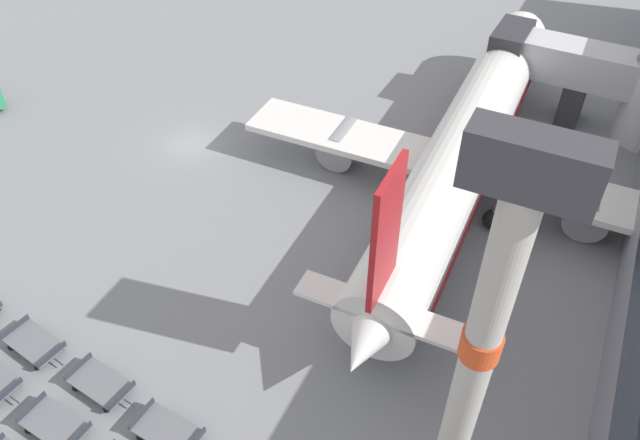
{
  "coord_description": "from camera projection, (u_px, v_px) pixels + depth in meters",
  "views": [
    {
      "loc": [
        25.21,
        -29.9,
        26.84
      ],
      "look_at": [
        12.99,
        -4.67,
        1.4
      ],
      "focal_mm": 35.0,
      "sensor_mm": 36.0,
      "label": 1
    }
  ],
  "objects": [
    {
      "name": "jet_bridge",
      "position": [
        605.0,
        82.0,
        45.52
      ],
      "size": [
        14.45,
        4.88,
        6.31
      ],
      "color": "silver",
      "rests_on": "ground_plane"
    },
    {
      "name": "baggage_dolly_row_mid_b_col_b",
      "position": [
        34.0,
        344.0,
        32.17
      ],
      "size": [
        3.91,
        2.17,
        0.92
      ],
      "color": "slate",
      "rests_on": "ground_plane"
    },
    {
      "name": "baggage_dolly_row_mid_b_col_d",
      "position": [
        168.0,
        432.0,
        28.52
      ],
      "size": [
        3.87,
        1.96,
        0.92
      ],
      "color": "slate",
      "rests_on": "ground_plane"
    },
    {
      "name": "baggage_dolly_row_mid_a_col_c",
      "position": [
        55.0,
        425.0,
        28.77
      ],
      "size": [
        3.88,
        2.0,
        0.92
      ],
      "color": "slate",
      "rests_on": "ground_plane"
    },
    {
      "name": "ground_plane",
      "position": [
        190.0,
        144.0,
        46.1
      ],
      "size": [
        500.0,
        500.0,
        0.0
      ],
      "primitive_type": "plane",
      "color": "gray"
    },
    {
      "name": "baggage_dolly_row_mid_b_col_c",
      "position": [
        101.0,
        384.0,
        30.4
      ],
      "size": [
        3.9,
        2.07,
        0.92
      ],
      "color": "slate",
      "rests_on": "ground_plane"
    },
    {
      "name": "airplane",
      "position": [
        463.0,
        150.0,
        40.17
      ],
      "size": [
        29.43,
        38.04,
        12.23
      ],
      "color": "white",
      "rests_on": "ground_plane"
    }
  ]
}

